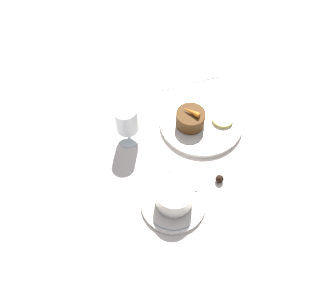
# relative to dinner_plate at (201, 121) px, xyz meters

# --- Properties ---
(ground_plane) EXTENTS (3.00, 3.00, 0.00)m
(ground_plane) POSITION_rel_dinner_plate_xyz_m (0.02, 0.03, -0.01)
(ground_plane) COLOR white
(dinner_plate) EXTENTS (0.23, 0.23, 0.01)m
(dinner_plate) POSITION_rel_dinner_plate_xyz_m (0.00, 0.00, 0.00)
(dinner_plate) COLOR white
(dinner_plate) RESTS_ON ground_plane
(saucer) EXTENTS (0.15, 0.15, 0.01)m
(saucer) POSITION_rel_dinner_plate_xyz_m (-0.22, 0.12, -0.00)
(saucer) COLOR white
(saucer) RESTS_ON ground_plane
(coffee_cup) EXTENTS (0.12, 0.09, 0.06)m
(coffee_cup) POSITION_rel_dinner_plate_xyz_m (-0.22, 0.12, 0.03)
(coffee_cup) COLOR white
(coffee_cup) RESTS_ON saucer
(spoon) EXTENTS (0.06, 0.09, 0.00)m
(spoon) POSITION_rel_dinner_plate_xyz_m (-0.17, 0.12, 0.00)
(spoon) COLOR silver
(spoon) RESTS_ON saucer
(wine_glass) EXTENTS (0.06, 0.06, 0.12)m
(wine_glass) POSITION_rel_dinner_plate_xyz_m (-0.01, 0.20, 0.07)
(wine_glass) COLOR silver
(wine_glass) RESTS_ON ground_plane
(fork) EXTENTS (0.03, 0.19, 0.01)m
(fork) POSITION_rel_dinner_plate_xyz_m (0.16, 0.02, -0.01)
(fork) COLOR silver
(fork) RESTS_ON ground_plane
(dessert_cake) EXTENTS (0.08, 0.08, 0.04)m
(dessert_cake) POSITION_rel_dinner_plate_xyz_m (-0.01, 0.03, 0.03)
(dessert_cake) COLOR #563314
(dessert_cake) RESTS_ON dinner_plate
(carrot_garnish) EXTENTS (0.04, 0.05, 0.01)m
(carrot_garnish) POSITION_rel_dinner_plate_xyz_m (-0.01, 0.03, 0.06)
(carrot_garnish) COLOR orange
(carrot_garnish) RESTS_ON dessert_cake
(pineapple_slice) EXTENTS (0.06, 0.06, 0.01)m
(pineapple_slice) POSITION_rel_dinner_plate_xyz_m (-0.01, -0.06, 0.01)
(pineapple_slice) COLOR #EFE075
(pineapple_slice) RESTS_ON dinner_plate
(chocolate_truffle) EXTENTS (0.02, 0.02, 0.02)m
(chocolate_truffle) POSITION_rel_dinner_plate_xyz_m (-0.18, -0.00, 0.00)
(chocolate_truffle) COLOR black
(chocolate_truffle) RESTS_ON ground_plane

